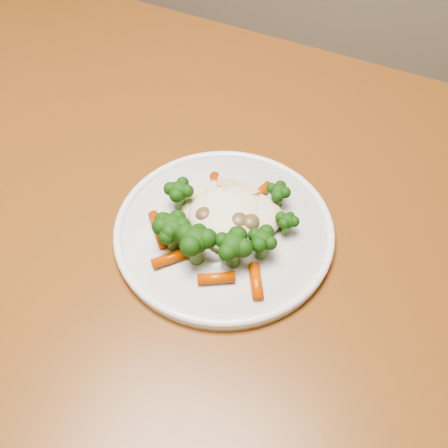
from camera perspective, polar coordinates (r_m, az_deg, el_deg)
name	(u,v)px	position (r m, az deg, el deg)	size (l,w,h in m)	color
dining_table	(171,260)	(0.75, -5.46, -3.65)	(1.26, 0.90, 0.75)	brown
plate	(224,232)	(0.65, 0.00, -0.81)	(0.25, 0.25, 0.01)	silver
meal	(218,222)	(0.62, -0.61, 0.16)	(0.17, 0.16, 0.04)	beige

